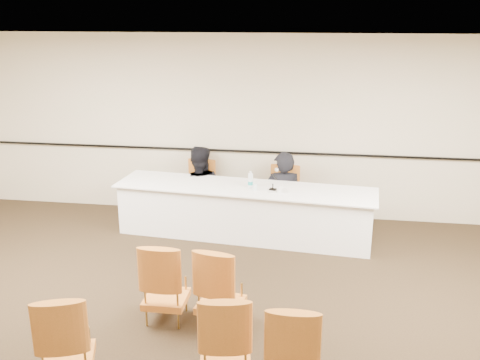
# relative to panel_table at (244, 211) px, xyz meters

# --- Properties ---
(floor) EXTENTS (10.00, 10.00, 0.00)m
(floor) POSITION_rel_panel_table_xyz_m (0.12, -3.01, -0.39)
(floor) COLOR black
(floor) RESTS_ON ground
(ceiling) EXTENTS (10.00, 10.00, 0.00)m
(ceiling) POSITION_rel_panel_table_xyz_m (0.12, -3.01, 2.61)
(ceiling) COLOR white
(ceiling) RESTS_ON ground
(wall_back) EXTENTS (10.00, 0.04, 3.00)m
(wall_back) POSITION_rel_panel_table_xyz_m (0.12, 0.99, 1.11)
(wall_back) COLOR beige
(wall_back) RESTS_ON ground
(wall_rail) EXTENTS (9.80, 0.04, 0.03)m
(wall_rail) POSITION_rel_panel_table_xyz_m (0.12, 0.95, 0.71)
(wall_rail) COLOR black
(wall_rail) RESTS_ON wall_back
(panel_table) EXTENTS (4.01, 1.28, 0.79)m
(panel_table) POSITION_rel_panel_table_xyz_m (0.00, 0.00, 0.00)
(panel_table) COLOR white
(panel_table) RESTS_ON ground
(panelist_main) EXTENTS (0.69, 0.52, 1.73)m
(panelist_main) POSITION_rel_panel_table_xyz_m (0.55, 0.53, -0.03)
(panelist_main) COLOR black
(panelist_main) RESTS_ON ground
(panelist_main_chair) EXTENTS (0.55, 0.55, 0.95)m
(panelist_main_chair) POSITION_rel_panel_table_xyz_m (0.55, 0.53, 0.08)
(panelist_main_chair) COLOR #A6621D
(panelist_main_chair) RESTS_ON ground
(panelist_second) EXTENTS (0.92, 0.78, 1.66)m
(panelist_second) POSITION_rel_panel_table_xyz_m (-0.86, 0.66, 0.00)
(panelist_second) COLOR black
(panelist_second) RESTS_ON ground
(panelist_second_chair) EXTENTS (0.55, 0.55, 0.95)m
(panelist_second_chair) POSITION_rel_panel_table_xyz_m (-0.86, 0.66, 0.08)
(panelist_second_chair) COLOR #A6621D
(panelist_second_chair) RESTS_ON ground
(papers) EXTENTS (0.34, 0.28, 0.00)m
(papers) POSITION_rel_panel_table_xyz_m (0.51, -0.12, 0.40)
(papers) COLOR silver
(papers) RESTS_ON panel_table
(microphone) EXTENTS (0.16, 0.24, 0.31)m
(microphone) POSITION_rel_panel_table_xyz_m (0.44, -0.09, 0.55)
(microphone) COLOR black
(microphone) RESTS_ON panel_table
(water_bottle) EXTENTS (0.08, 0.08, 0.25)m
(water_bottle) POSITION_rel_panel_table_xyz_m (0.09, -0.01, 0.52)
(water_bottle) COLOR teal
(water_bottle) RESTS_ON panel_table
(drinking_glass) EXTENTS (0.07, 0.07, 0.10)m
(drinking_glass) POSITION_rel_panel_table_xyz_m (0.18, -0.13, 0.44)
(drinking_glass) COLOR white
(drinking_glass) RESTS_ON panel_table
(coffee_cup) EXTENTS (0.10, 0.10, 0.11)m
(coffee_cup) POSITION_rel_panel_table_xyz_m (0.54, -0.18, 0.45)
(coffee_cup) COLOR white
(coffee_cup) RESTS_ON panel_table
(aud_chair_front_left) EXTENTS (0.50, 0.50, 0.95)m
(aud_chair_front_left) POSITION_rel_panel_table_xyz_m (-0.53, -2.46, 0.08)
(aud_chair_front_left) COLOR #A6621D
(aud_chair_front_left) RESTS_ON ground
(aud_chair_front_mid) EXTENTS (0.58, 0.58, 0.95)m
(aud_chair_front_mid) POSITION_rel_panel_table_xyz_m (0.09, -2.49, 0.08)
(aud_chair_front_mid) COLOR #A6621D
(aud_chair_front_mid) RESTS_ON ground
(aud_chair_back_left) EXTENTS (0.63, 0.63, 0.95)m
(aud_chair_back_left) POSITION_rel_panel_table_xyz_m (-1.13, -3.64, 0.08)
(aud_chair_back_left) COLOR #A6621D
(aud_chair_back_left) RESTS_ON ground
(aud_chair_back_mid) EXTENTS (0.58, 0.58, 0.95)m
(aud_chair_back_mid) POSITION_rel_panel_table_xyz_m (0.31, -3.42, 0.08)
(aud_chair_back_mid) COLOR #A6621D
(aud_chair_back_mid) RESTS_ON ground
(aud_chair_back_right) EXTENTS (0.51, 0.51, 0.95)m
(aud_chair_back_right) POSITION_rel_panel_table_xyz_m (0.93, -3.50, 0.08)
(aud_chair_back_right) COLOR #A6621D
(aud_chair_back_right) RESTS_ON ground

